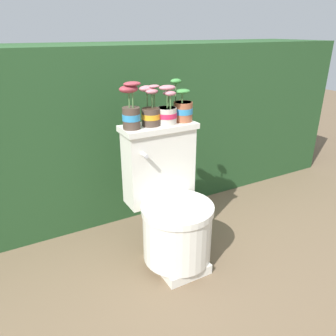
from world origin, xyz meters
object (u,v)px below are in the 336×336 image
toilet (171,209)px  potted_plant_midright (183,108)px  potted_plant_left (131,110)px  potted_plant_middle (167,111)px  potted_plant_midleft (150,111)px

toilet → potted_plant_midright: potted_plant_midright is taller
toilet → potted_plant_left: potted_plant_left is taller
potted_plant_left → potted_plant_middle: bearing=-0.7°
toilet → potted_plant_left: (-0.16, 0.13, 0.54)m
potted_plant_left → potted_plant_midright: potted_plant_left is taller
toilet → potted_plant_midleft: size_ratio=3.74×
potted_plant_left → potted_plant_middle: (0.20, -0.00, -0.03)m
potted_plant_middle → potted_plant_midright: potted_plant_midright is taller
toilet → potted_plant_midright: 0.55m
potted_plant_left → potted_plant_middle: size_ratio=1.15×
potted_plant_left → potted_plant_midright: (0.30, 0.00, -0.02)m
potted_plant_left → potted_plant_midleft: potted_plant_left is taller
potted_plant_midleft → potted_plant_middle: same height
toilet → potted_plant_midright: bearing=42.0°
toilet → potted_plant_middle: 0.53m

